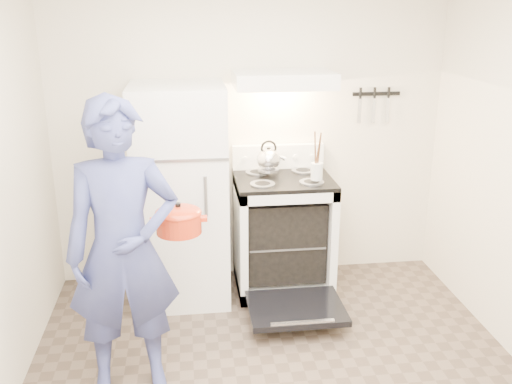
# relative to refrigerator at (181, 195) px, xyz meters

# --- Properties ---
(back_wall) EXTENTS (3.20, 0.02, 2.50)m
(back_wall) POSITION_rel_refrigerator_xyz_m (0.58, 0.35, 0.40)
(back_wall) COLOR beige
(back_wall) RESTS_ON ground
(refrigerator) EXTENTS (0.70, 0.70, 1.70)m
(refrigerator) POSITION_rel_refrigerator_xyz_m (0.00, 0.00, 0.00)
(refrigerator) COLOR white
(refrigerator) RESTS_ON floor
(stove_body) EXTENTS (0.76, 0.65, 0.92)m
(stove_body) POSITION_rel_refrigerator_xyz_m (0.81, 0.02, -0.39)
(stove_body) COLOR white
(stove_body) RESTS_ON floor
(cooktop) EXTENTS (0.76, 0.65, 0.03)m
(cooktop) POSITION_rel_refrigerator_xyz_m (0.81, 0.02, 0.09)
(cooktop) COLOR black
(cooktop) RESTS_ON stove_body
(backsplash) EXTENTS (0.76, 0.07, 0.20)m
(backsplash) POSITION_rel_refrigerator_xyz_m (0.81, 0.31, 0.20)
(backsplash) COLOR white
(backsplash) RESTS_ON cooktop
(oven_door) EXTENTS (0.70, 0.54, 0.04)m
(oven_door) POSITION_rel_refrigerator_xyz_m (0.81, -0.57, -0.72)
(oven_door) COLOR black
(oven_door) RESTS_ON floor
(oven_rack) EXTENTS (0.60, 0.52, 0.01)m
(oven_rack) POSITION_rel_refrigerator_xyz_m (0.81, 0.02, -0.41)
(oven_rack) COLOR slate
(oven_rack) RESTS_ON stove_body
(range_hood) EXTENTS (0.76, 0.50, 0.12)m
(range_hood) POSITION_rel_refrigerator_xyz_m (0.81, 0.10, 0.86)
(range_hood) COLOR white
(range_hood) RESTS_ON back_wall
(knife_strip) EXTENTS (0.40, 0.02, 0.03)m
(knife_strip) POSITION_rel_refrigerator_xyz_m (1.63, 0.33, 0.70)
(knife_strip) COLOR black
(knife_strip) RESTS_ON back_wall
(pizza_stone) EXTENTS (0.36, 0.36, 0.02)m
(pizza_stone) POSITION_rel_refrigerator_xyz_m (0.90, -0.00, -0.40)
(pizza_stone) COLOR #906D52
(pizza_stone) RESTS_ON oven_rack
(tea_kettle) EXTENTS (0.23, 0.19, 0.28)m
(tea_kettle) POSITION_rel_refrigerator_xyz_m (0.70, 0.11, 0.24)
(tea_kettle) COLOR silver
(tea_kettle) RESTS_ON cooktop
(utensil_jar) EXTENTS (0.11, 0.11, 0.13)m
(utensil_jar) POSITION_rel_refrigerator_xyz_m (1.03, -0.15, 0.20)
(utensil_jar) COLOR silver
(utensil_jar) RESTS_ON cooktop
(person) EXTENTS (0.71, 0.51, 1.80)m
(person) POSITION_rel_refrigerator_xyz_m (-0.33, -1.13, 0.05)
(person) COLOR navy
(person) RESTS_ON floor
(dutch_oven) EXTENTS (0.35, 0.28, 0.23)m
(dutch_oven) POSITION_rel_refrigerator_xyz_m (-0.01, -0.89, 0.12)
(dutch_oven) COLOR red
(dutch_oven) RESTS_ON person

